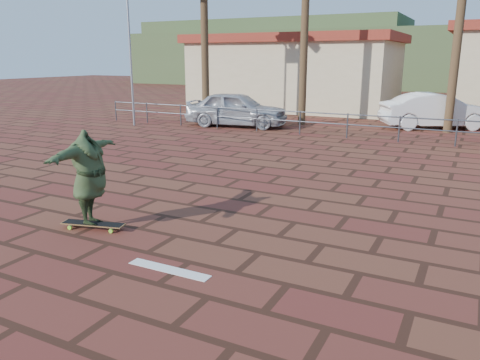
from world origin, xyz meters
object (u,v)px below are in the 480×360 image
object	(u,v)px
skateboarder	(89,177)
car_silver	(237,109)
longboard	(93,224)
car_white	(436,111)

from	to	relation	value
skateboarder	car_silver	bearing A→B (deg)	2.38
longboard	car_silver	xyz separation A→B (m)	(-3.91, 13.41, 0.71)
longboard	car_white	distance (m)	17.51
car_silver	longboard	bearing A→B (deg)	-173.18
skateboarder	car_silver	xyz separation A→B (m)	(-3.91, 13.41, -0.20)
skateboarder	longboard	bearing A→B (deg)	76.11
car_silver	car_white	bearing A→B (deg)	-76.85
car_silver	car_white	size ratio (longest dim) A/B	0.98
skateboarder	car_white	distance (m)	17.50
car_white	longboard	bearing A→B (deg)	138.51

